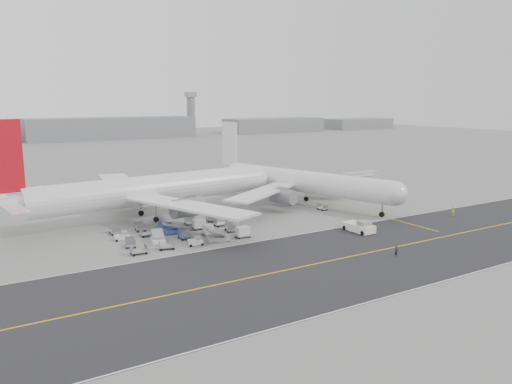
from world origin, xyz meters
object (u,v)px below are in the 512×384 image
control_tower (191,113)px  airliner_b (300,181)px  ground_crew_a (396,251)px  ground_crew_b (453,211)px  pushback_tug (359,227)px  jet_bridge (360,178)px  airliner_a (149,190)px

control_tower → airliner_b: 255.25m
control_tower → ground_crew_a: size_ratio=17.30×
airliner_b → ground_crew_b: size_ratio=28.43×
airliner_b → ground_crew_b: (21.75, -29.19, -4.74)m
pushback_tug → ground_crew_b: pushback_tug is taller
control_tower → jet_bridge: (-54.05, -239.50, -12.06)m
airliner_b → jet_bridge: bearing=-9.4°
airliner_a → ground_crew_a: 54.71m
airliner_a → jet_bridge: airliner_a is taller
control_tower → ground_crew_b: bearing=-101.6°
airliner_b → pushback_tug: (-6.28, -28.82, -4.71)m
airliner_b → pushback_tug: bearing=-120.1°
ground_crew_b → airliner_b: bearing=-33.1°
airliner_b → ground_crew_a: 45.69m
airliner_b → ground_crew_a: (-11.81, -43.88, -4.81)m
jet_bridge → ground_crew_a: 59.12m
pushback_tug → jet_bridge: size_ratio=0.54×
airliner_a → ground_crew_b: size_ratio=33.43×
control_tower → airliner_a: (-115.74, -239.28, -9.75)m
control_tower → airliner_b: control_tower is taller
pushback_tug → ground_crew_a: bearing=-112.8°
pushback_tug → jet_bridge: bearing=44.8°
airliner_a → ground_crew_a: (26.44, -47.57, -5.60)m
ground_crew_a → control_tower: bearing=63.0°
ground_crew_b → pushback_tug: bearing=19.5°
airliner_b → ground_crew_b: 36.71m
pushback_tug → ground_crew_a: 16.05m
jet_bridge → airliner_a: bearing=173.6°
airliner_b → ground_crew_a: bearing=-122.9°
airliner_a → jet_bridge: bearing=-96.7°
pushback_tug → airliner_b: bearing=75.1°
airliner_a → jet_bridge: (61.69, -0.22, -2.30)m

